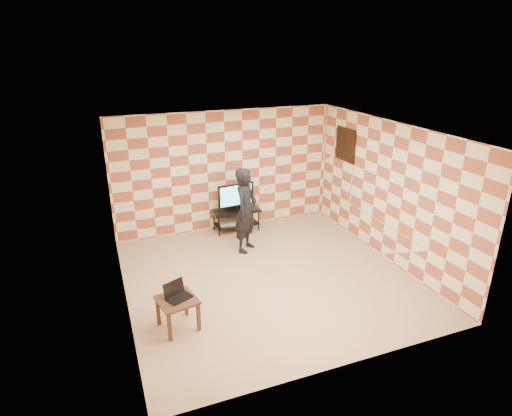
{
  "coord_description": "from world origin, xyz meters",
  "views": [
    {
      "loc": [
        -2.69,
        -6.34,
        4.04
      ],
      "look_at": [
        0.0,
        0.6,
        1.15
      ],
      "focal_mm": 30.0,
      "sensor_mm": 36.0,
      "label": 1
    }
  ],
  "objects_px": {
    "person": "(246,210)",
    "tv_stand": "(236,215)",
    "tv": "(236,196)",
    "side_table": "(177,304)"
  },
  "relations": [
    {
      "from": "tv",
      "to": "person",
      "type": "bearing_deg",
      "value": -97.1
    },
    {
      "from": "side_table",
      "to": "person",
      "type": "xyz_separation_m",
      "value": [
        1.85,
        2.09,
        0.47
      ]
    },
    {
      "from": "tv_stand",
      "to": "person",
      "type": "relative_size",
      "value": 0.61
    },
    {
      "from": "tv",
      "to": "side_table",
      "type": "bearing_deg",
      "value": -122.52
    },
    {
      "from": "side_table",
      "to": "person",
      "type": "distance_m",
      "value": 2.83
    },
    {
      "from": "tv",
      "to": "side_table",
      "type": "relative_size",
      "value": 1.32
    },
    {
      "from": "tv_stand",
      "to": "side_table",
      "type": "xyz_separation_m",
      "value": [
        -1.97,
        -3.09,
        0.04
      ]
    },
    {
      "from": "tv_stand",
      "to": "tv",
      "type": "relative_size",
      "value": 1.25
    },
    {
      "from": "tv_stand",
      "to": "person",
      "type": "height_order",
      "value": "person"
    },
    {
      "from": "person",
      "to": "tv_stand",
      "type": "bearing_deg",
      "value": 36.05
    }
  ]
}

